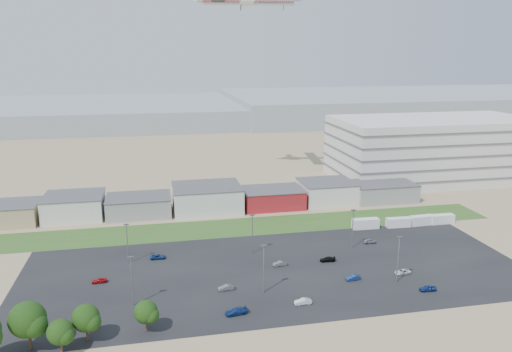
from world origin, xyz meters
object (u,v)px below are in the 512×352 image
object	(u,v)px
parked_car_13	(303,301)
parked_car_3	(236,311)
parked_car_1	(353,278)
parked_car_5	(99,280)
parked_car_8	(370,241)
parked_car_0	(402,272)
parked_car_4	(226,288)
parked_car_10	(87,325)
box_trailer_a	(365,224)
parked_car_12	(328,259)
parked_car_9	(158,257)
parked_car_7	(280,263)
airliner	(248,1)
parked_car_2	(428,288)

from	to	relation	value
parked_car_13	parked_car_3	bearing A→B (deg)	-85.88
parked_car_1	parked_car_5	world-z (taller)	parked_car_1
parked_car_8	parked_car_1	bearing A→B (deg)	147.68
parked_car_0	parked_car_3	xyz separation A→B (m)	(-41.54, -10.45, 0.11)
parked_car_4	parked_car_10	xyz separation A→B (m)	(-28.09, -10.05, 0.03)
parked_car_1	parked_car_4	distance (m)	29.26
box_trailer_a	parked_car_4	size ratio (longest dim) A/B	2.22
parked_car_3	parked_car_12	distance (m)	33.98
parked_car_3	parked_car_9	xyz separation A→B (m)	(-14.86, 31.31, -0.11)
parked_car_7	parked_car_0	bearing A→B (deg)	62.45
parked_car_10	airliner	bearing A→B (deg)	-21.31
parked_car_3	parked_car_13	world-z (taller)	parked_car_3
parked_car_4	parked_car_5	world-z (taller)	parked_car_4
box_trailer_a	parked_car_4	world-z (taller)	box_trailer_a
parked_car_4	parked_car_9	distance (m)	25.09
box_trailer_a	parked_car_10	distance (m)	84.97
parked_car_4	parked_car_9	size ratio (longest dim) A/B	0.91
parked_car_7	parked_car_5	bearing A→B (deg)	-95.50
parked_car_3	parked_car_4	bearing A→B (deg)	174.75
parked_car_1	parked_car_5	bearing A→B (deg)	-108.24
parked_car_2	parked_car_12	distance (m)	25.37
parked_car_1	parked_car_3	bearing A→B (deg)	-79.13
parked_car_8	parked_car_13	world-z (taller)	parked_car_8
parked_car_10	parked_car_5	bearing A→B (deg)	3.40
parked_car_3	parked_car_10	distance (m)	28.50
parked_car_8	parked_car_13	distance (m)	40.24
parked_car_0	parked_car_8	xyz separation A→B (m)	(0.63, 19.88, 0.07)
airliner	parked_car_1	size ratio (longest dim) A/B	11.94
parked_car_2	parked_car_9	xyz separation A→B (m)	(-57.70, 29.89, -0.08)
parked_car_3	parked_car_7	size ratio (longest dim) A/B	1.28
parked_car_7	parked_car_3	bearing A→B (deg)	-40.98
airliner	parked_car_5	xyz separation A→B (m)	(-51.52, -87.59, -69.43)
parked_car_0	parked_car_2	distance (m)	9.12
parked_car_4	parked_car_10	bearing A→B (deg)	-76.14
airliner	parked_car_8	size ratio (longest dim) A/B	11.70
parked_car_0	parked_car_13	world-z (taller)	parked_car_13
parked_car_5	airliner	bearing A→B (deg)	145.30
parked_car_1	airliner	bearing A→B (deg)	175.26
parked_car_1	parked_car_7	size ratio (longest dim) A/B	1.00
parked_car_13	parked_car_5	bearing A→B (deg)	-115.08
airliner	parked_car_1	world-z (taller)	airliner
airliner	parked_car_13	xyz separation A→B (m)	(-9.13, -106.48, -69.41)
parked_car_12	parked_car_13	bearing A→B (deg)	-28.34
parked_car_2	parked_car_3	world-z (taller)	parked_car_3
airliner	parked_car_9	xyz separation A→B (m)	(-38.29, -76.46, -69.46)
parked_car_1	parked_car_13	xyz separation A→B (m)	(-14.55, -8.51, 0.01)
parked_car_2	parked_car_4	xyz separation A→B (m)	(-43.23, 9.39, -0.04)
parked_car_12	airliner	bearing A→B (deg)	-173.98
airliner	parked_car_5	distance (m)	123.08
parked_car_8	parked_car_9	bearing A→B (deg)	89.68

